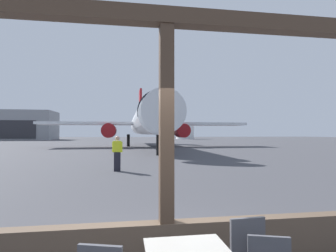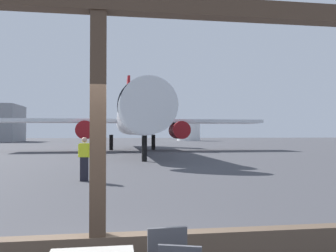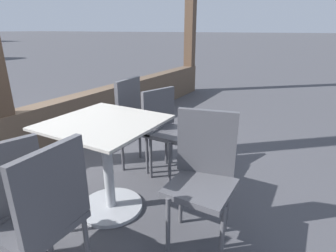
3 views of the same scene
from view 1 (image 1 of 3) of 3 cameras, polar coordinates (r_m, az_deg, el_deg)
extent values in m
plane|color=#424247|center=(43.89, -8.12, -4.03)|extent=(220.00, 220.00, 0.00)
cube|color=brown|center=(4.19, -0.35, -23.49)|extent=(9.08, 0.24, 0.60)
cube|color=#4C3828|center=(4.24, -0.34, 21.97)|extent=(9.08, 0.24, 0.24)
cube|color=#4C3828|center=(3.89, -0.35, -3.69)|extent=(0.20, 0.20, 3.43)
cube|color=#4C4C51|center=(3.28, 16.49, -21.86)|extent=(0.40, 0.06, 0.45)
cylinder|color=silver|center=(38.27, -4.74, 0.94)|extent=(3.61, 32.04, 3.61)
cone|color=silver|center=(21.06, -1.34, 3.02)|extent=(3.42, 2.60, 3.42)
cylinder|color=black|center=(22.95, -1.96, 3.02)|extent=(3.68, 0.90, 3.68)
cube|color=silver|center=(38.91, -16.11, 0.51)|extent=(13.52, 4.20, 0.36)
cube|color=silver|center=(39.98, 6.24, 0.40)|extent=(13.52, 4.20, 0.36)
cylinder|color=maroon|center=(37.24, -12.34, -0.96)|extent=(1.90, 3.20, 1.90)
cylinder|color=maroon|center=(37.97, 2.91, -1.01)|extent=(1.90, 3.20, 1.90)
cube|color=maroon|center=(53.05, -5.86, 4.78)|extent=(0.36, 4.40, 5.20)
cylinder|color=black|center=(23.19, -2.06, -4.04)|extent=(0.36, 0.36, 1.76)
cylinder|color=black|center=(39.59, -8.37, -3.02)|extent=(0.44, 0.44, 1.76)
cylinder|color=black|center=(39.92, -1.45, -3.03)|extent=(0.44, 0.44, 1.76)
cube|color=black|center=(13.70, -10.67, -7.39)|extent=(0.32, 0.20, 0.95)
cube|color=yellow|center=(13.64, -10.65, -4.25)|extent=(0.40, 0.22, 0.55)
sphere|color=tan|center=(13.63, -10.64, -2.55)|extent=(0.22, 0.22, 0.22)
cylinder|color=yellow|center=(13.52, -9.77, -4.39)|extent=(0.09, 0.09, 0.52)
cylinder|color=yellow|center=(13.77, -11.51, -4.33)|extent=(0.09, 0.09, 0.52)
cube|color=gray|center=(93.31, -29.65, 0.11)|extent=(22.87, 12.25, 8.67)
cube|color=#2D2D33|center=(87.54, -31.09, -0.62)|extent=(16.01, 0.10, 5.20)
cylinder|color=white|center=(92.86, 3.61, -1.06)|extent=(6.08, 6.08, 5.55)
camera|label=2|loc=(1.06, 122.68, 2.18)|focal=37.60mm
camera|label=3|loc=(1.45, -47.24, -18.63)|focal=28.91mm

